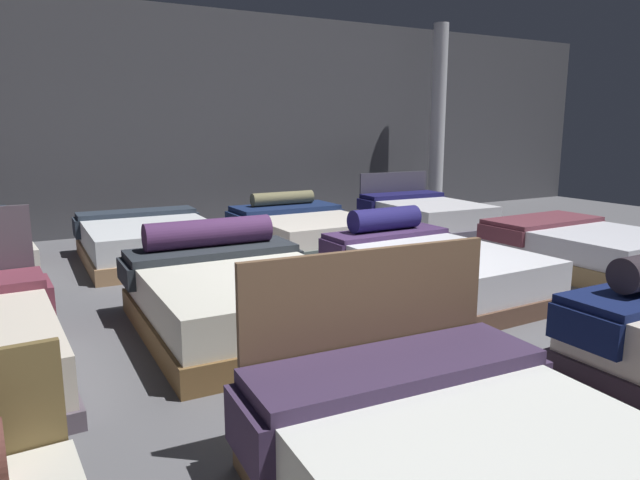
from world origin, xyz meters
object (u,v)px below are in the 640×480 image
Objects in this scene: bed_6 at (431,269)px; bed_7 at (583,248)px; support_pillar at (438,121)px; bed_9 at (149,241)px; bed_5 at (237,296)px; bed_10 at (303,228)px; bed_11 at (424,215)px.

bed_6 is 2.22m from bed_7.
bed_9 is at bearing -166.85° from support_pillar.
bed_5 is 4.31m from bed_7.
support_pillar is (3.60, 4.20, 1.50)m from bed_6.
bed_9 is (-4.36, 2.94, -0.00)m from bed_7.
bed_6 is at bearing 1.86° from bed_5.
support_pillar is at bearing 37.85° from bed_5.
support_pillar is (5.69, 4.22, 1.47)m from bed_5.
bed_5 is 2.09m from bed_6.
bed_9 is 2.17m from bed_10.
support_pillar is (1.38, 4.28, 1.50)m from bed_7.
bed_6 is (2.09, 0.02, -0.03)m from bed_5.
bed_11 reaches higher than bed_7.
bed_7 is 0.99× the size of bed_9.
bed_11 is 0.58× the size of support_pillar.
bed_10 is (2.12, 2.87, -0.05)m from bed_5.
bed_7 is at bearing -32.44° from bed_9.
bed_10 reaches higher than bed_9.
bed_6 is at bearing -125.47° from bed_11.
bed_10 is 0.60× the size of support_pillar.
bed_10 is 2.18m from bed_11.
bed_7 is (2.22, -0.08, -0.01)m from bed_6.
support_pillar is (3.57, 1.36, 1.52)m from bed_10.
bed_5 is at bearing 179.26° from bed_6.
bed_10 is at bearing 88.06° from bed_6.
bed_6 is 1.08× the size of bed_11.
bed_10 is at bearing 1.17° from bed_9.
bed_11 is 2.47m from support_pillar.
bed_9 is at bearing 179.51° from bed_10.
bed_9 is 1.01× the size of bed_11.
bed_10 is at bearing 54.83° from bed_5.
bed_11 is at bearing 0.97° from bed_9.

